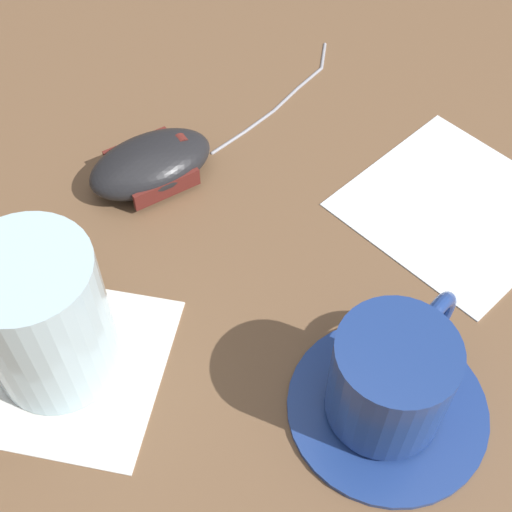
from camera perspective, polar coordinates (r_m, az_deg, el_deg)
ground_plane at (r=0.52m, az=0.94°, el=-3.77°), size 3.00×3.00×0.00m
saucer at (r=0.49m, az=10.49°, el=-11.77°), size 0.13×0.13×0.01m
coffee_cup at (r=0.45m, az=10.91°, el=-9.41°), size 0.08×0.11×0.07m
computer_mouse at (r=0.60m, az=-8.41°, el=7.32°), size 0.11×0.12×0.04m
mouse_cable at (r=0.68m, az=2.14°, el=12.58°), size 0.04×0.19×0.00m
napkin_under_glass at (r=0.51m, az=-14.82°, el=-8.44°), size 0.16×0.16×0.00m
drinking_glass at (r=0.47m, az=-16.68°, el=-4.72°), size 0.08×0.08×0.11m
napkin_spare at (r=0.60m, az=15.66°, el=3.85°), size 0.20×0.20×0.00m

